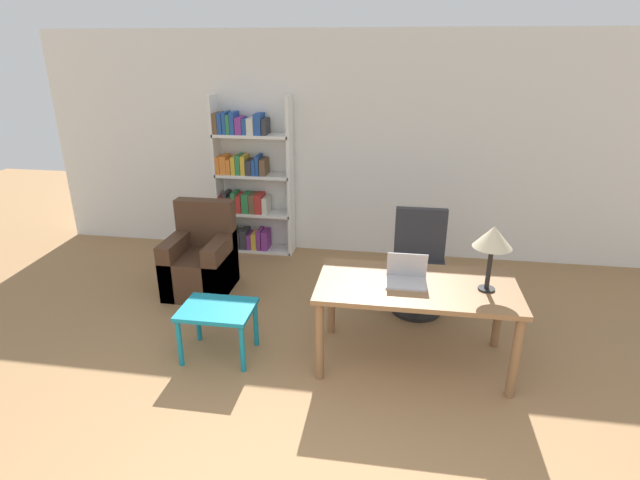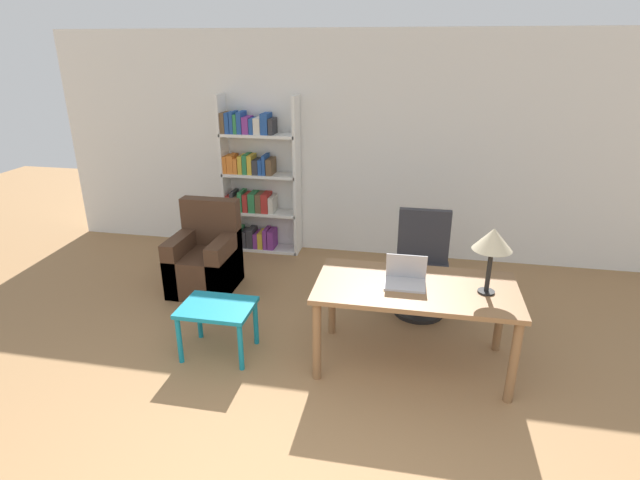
{
  "view_description": "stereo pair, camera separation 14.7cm",
  "coord_description": "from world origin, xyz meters",
  "px_view_note": "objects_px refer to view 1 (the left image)",
  "views": [
    {
      "loc": [
        0.45,
        -1.52,
        2.5
      ],
      "look_at": [
        -0.16,
        2.34,
        0.98
      ],
      "focal_mm": 28.0,
      "sensor_mm": 36.0,
      "label": 1
    },
    {
      "loc": [
        0.59,
        -1.5,
        2.5
      ],
      "look_at": [
        -0.16,
        2.34,
        0.98
      ],
      "focal_mm": 28.0,
      "sensor_mm": 36.0,
      "label": 2
    }
  ],
  "objects_px": {
    "desk": "(416,294)",
    "table_lamp": "(493,239)",
    "office_chair": "(419,265)",
    "side_table_blue": "(217,315)",
    "bookshelf": "(248,185)",
    "laptop": "(406,276)",
    "armchair": "(201,263)"
  },
  "relations": [
    {
      "from": "desk",
      "to": "table_lamp",
      "type": "distance_m",
      "value": 0.75
    },
    {
      "from": "table_lamp",
      "to": "office_chair",
      "type": "bearing_deg",
      "value": 115.68
    },
    {
      "from": "laptop",
      "to": "table_lamp",
      "type": "xyz_separation_m",
      "value": [
        0.62,
        -0.03,
        0.37
      ]
    },
    {
      "from": "side_table_blue",
      "to": "office_chair",
      "type": "bearing_deg",
      "value": 33.77
    },
    {
      "from": "office_chair",
      "to": "armchair",
      "type": "bearing_deg",
      "value": 179.04
    },
    {
      "from": "armchair",
      "to": "bookshelf",
      "type": "xyz_separation_m",
      "value": [
        0.2,
        1.19,
        0.57
      ]
    },
    {
      "from": "table_lamp",
      "to": "armchair",
      "type": "height_order",
      "value": "table_lamp"
    },
    {
      "from": "desk",
      "to": "office_chair",
      "type": "xyz_separation_m",
      "value": [
        0.06,
        0.97,
        -0.17
      ]
    },
    {
      "from": "desk",
      "to": "armchair",
      "type": "bearing_deg",
      "value": 155.88
    },
    {
      "from": "desk",
      "to": "laptop",
      "type": "relative_size",
      "value": 4.97
    },
    {
      "from": "office_chair",
      "to": "laptop",
      "type": "bearing_deg",
      "value": -98.52
    },
    {
      "from": "side_table_blue",
      "to": "bookshelf",
      "type": "height_order",
      "value": "bookshelf"
    },
    {
      "from": "side_table_blue",
      "to": "armchair",
      "type": "distance_m",
      "value": 1.32
    },
    {
      "from": "table_lamp",
      "to": "side_table_blue",
      "type": "bearing_deg",
      "value": -176.2
    },
    {
      "from": "side_table_blue",
      "to": "table_lamp",
      "type": "bearing_deg",
      "value": 3.8
    },
    {
      "from": "desk",
      "to": "bookshelf",
      "type": "distance_m",
      "value": 3.02
    },
    {
      "from": "office_chair",
      "to": "bookshelf",
      "type": "relative_size",
      "value": 0.51
    },
    {
      "from": "laptop",
      "to": "armchair",
      "type": "distance_m",
      "value": 2.43
    },
    {
      "from": "laptop",
      "to": "bookshelf",
      "type": "xyz_separation_m",
      "value": [
        -1.97,
        2.19,
        0.1
      ]
    },
    {
      "from": "laptop",
      "to": "bookshelf",
      "type": "height_order",
      "value": "bookshelf"
    },
    {
      "from": "desk",
      "to": "bookshelf",
      "type": "height_order",
      "value": "bookshelf"
    },
    {
      "from": "office_chair",
      "to": "bookshelf",
      "type": "distance_m",
      "value": 2.48
    },
    {
      "from": "office_chair",
      "to": "side_table_blue",
      "type": "bearing_deg",
      "value": -146.23
    },
    {
      "from": "desk",
      "to": "office_chair",
      "type": "relative_size",
      "value": 1.57
    },
    {
      "from": "desk",
      "to": "laptop",
      "type": "xyz_separation_m",
      "value": [
        -0.09,
        0.01,
        0.15
      ]
    },
    {
      "from": "armchair",
      "to": "table_lamp",
      "type": "bearing_deg",
      "value": -20.25
    },
    {
      "from": "desk",
      "to": "laptop",
      "type": "distance_m",
      "value": 0.17
    },
    {
      "from": "bookshelf",
      "to": "desk",
      "type": "bearing_deg",
      "value": -46.94
    },
    {
      "from": "laptop",
      "to": "side_table_blue",
      "type": "height_order",
      "value": "laptop"
    },
    {
      "from": "desk",
      "to": "side_table_blue",
      "type": "relative_size",
      "value": 2.62
    },
    {
      "from": "desk",
      "to": "side_table_blue",
      "type": "height_order",
      "value": "desk"
    },
    {
      "from": "office_chair",
      "to": "bookshelf",
      "type": "xyz_separation_m",
      "value": [
        -2.11,
        1.23,
        0.42
      ]
    }
  ]
}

